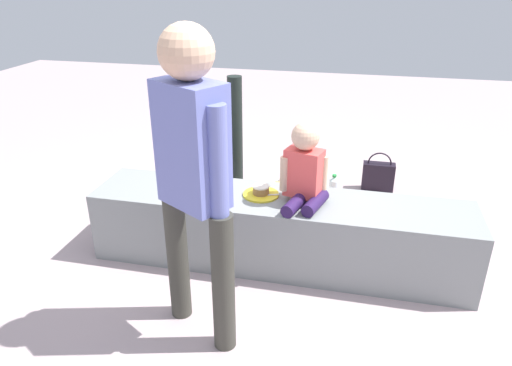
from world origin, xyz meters
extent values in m
plane|color=#AA9497|center=(0.00, 0.00, 0.00)|extent=(12.00, 12.00, 0.00)
cube|color=gray|center=(0.00, 0.00, 0.22)|extent=(2.31, 0.47, 0.45)
cylinder|color=#291747|center=(0.11, -0.11, 0.48)|extent=(0.14, 0.26, 0.08)
cylinder|color=#291747|center=(0.22, -0.08, 0.48)|extent=(0.14, 0.26, 0.08)
cube|color=#E94D49|center=(0.14, 0.01, 0.63)|extent=(0.24, 0.18, 0.28)
sphere|color=#DBAD8C|center=(0.14, 0.01, 0.85)|extent=(0.16, 0.16, 0.16)
cylinder|color=#DBAD8C|center=(0.03, -0.02, 0.62)|extent=(0.05, 0.05, 0.21)
cylinder|color=#DBAD8C|center=(0.25, 0.04, 0.62)|extent=(0.05, 0.05, 0.21)
cylinder|color=#35352E|center=(-0.13, -0.78, 0.37)|extent=(0.11, 0.11, 0.73)
cylinder|color=#35352E|center=(-0.42, -0.60, 0.37)|extent=(0.11, 0.11, 0.73)
cube|color=#656DB5|center=(-0.27, -0.69, 1.01)|extent=(0.36, 0.32, 0.56)
sphere|color=#DBAD8C|center=(-0.27, -0.69, 1.41)|extent=(0.23, 0.23, 0.23)
cylinder|color=#656DB5|center=(-0.13, -0.77, 0.96)|extent=(0.09, 0.09, 0.53)
cylinder|color=#656DB5|center=(-0.42, -0.61, 0.96)|extent=(0.09, 0.09, 0.53)
cylinder|color=yellow|center=(-0.12, 0.02, 0.45)|extent=(0.22, 0.22, 0.01)
cylinder|color=olive|center=(-0.12, 0.02, 0.48)|extent=(0.10, 0.10, 0.04)
cylinder|color=silver|center=(-0.12, 0.02, 0.51)|extent=(0.10, 0.10, 0.01)
cube|color=silver|center=(-0.06, 0.01, 0.46)|extent=(0.11, 0.04, 0.00)
cube|color=gold|center=(-0.01, 0.57, 0.14)|extent=(0.26, 0.08, 0.28)
torus|color=white|center=(-0.07, 0.57, 0.28)|extent=(0.10, 0.01, 0.10)
torus|color=white|center=(0.05, 0.57, 0.28)|extent=(0.10, 0.01, 0.10)
cylinder|color=black|center=(-0.48, 0.78, 0.02)|extent=(0.36, 0.36, 0.04)
cylinder|color=black|center=(-0.48, 0.78, 0.52)|extent=(0.11, 0.11, 0.96)
cylinder|color=silver|center=(0.27, 0.97, 0.08)|extent=(0.08, 0.08, 0.17)
cone|color=silver|center=(0.27, 0.97, 0.18)|extent=(0.07, 0.07, 0.03)
cylinder|color=#268C3F|center=(0.27, 0.97, 0.21)|extent=(0.03, 0.03, 0.02)
cylinder|color=silver|center=(-0.07, 1.08, 0.08)|extent=(0.06, 0.06, 0.15)
cone|color=silver|center=(-0.07, 1.08, 0.17)|extent=(0.06, 0.06, 0.03)
cylinder|color=white|center=(-0.07, 1.08, 0.19)|extent=(0.03, 0.03, 0.02)
cylinder|color=red|center=(0.33, 0.73, 0.05)|extent=(0.09, 0.09, 0.10)
cube|color=white|center=(-0.92, 0.41, 0.06)|extent=(0.32, 0.32, 0.13)
cube|color=black|center=(0.62, 1.24, 0.12)|extent=(0.26, 0.10, 0.24)
torus|color=black|center=(0.62, 1.24, 0.24)|extent=(0.19, 0.01, 0.19)
camera|label=1|loc=(0.42, -2.51, 1.72)|focal=33.14mm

